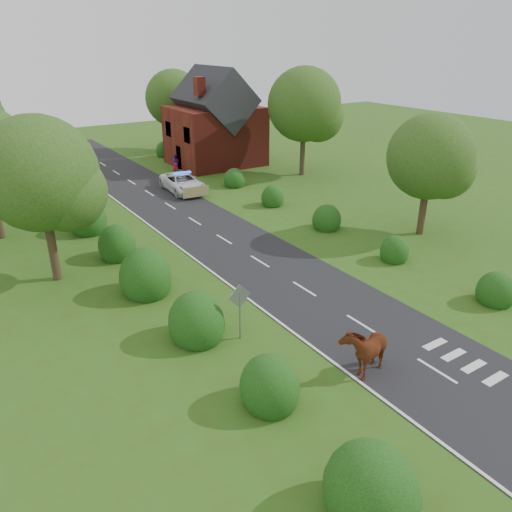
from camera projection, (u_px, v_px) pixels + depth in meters
ground at (361, 324)px, 21.84m from camera, size 120.00×120.00×0.00m
road at (202, 225)px, 33.30m from camera, size 6.00×70.00×0.02m
road_markings at (194, 240)px, 30.91m from camera, size 4.96×70.00×0.01m
hedgerow_left at (123, 253)px, 27.20m from camera, size 2.75×50.41×3.00m
hedgerow_right at (315, 216)px, 33.51m from camera, size 2.10×45.78×2.10m
tree_left_a at (46, 179)px, 23.84m from camera, size 5.74×5.60×8.38m
tree_right_a at (434, 160)px, 30.08m from camera, size 5.33×5.20×7.56m
tree_right_b at (308, 108)px, 43.35m from camera, size 6.56×6.40×9.40m
tree_right_c at (177, 101)px, 53.29m from camera, size 6.15×6.00×8.58m
road_sign at (240, 303)px, 20.19m from camera, size 1.06×0.08×2.53m
house at (215, 125)px, 48.03m from camera, size 8.00×7.40×9.17m
cow at (365, 351)px, 18.55m from camera, size 2.60×1.85×1.67m
police_van at (183, 183)px, 40.36m from camera, size 2.75×5.47×1.62m
pedestrian_red at (176, 172)px, 43.39m from camera, size 0.70×0.62×1.60m
pedestrian_purple at (175, 163)px, 46.21m from camera, size 1.02×0.98×1.66m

